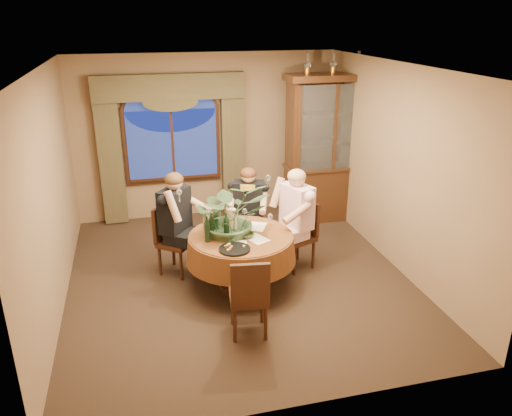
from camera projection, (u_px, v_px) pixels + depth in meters
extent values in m
plane|color=black|center=(238.00, 277.00, 6.87)|extent=(5.00, 5.00, 0.00)
plane|color=#856546|center=(207.00, 137.00, 8.61)|extent=(4.50, 0.00, 4.50)
plane|color=#856546|center=(397.00, 168.00, 6.86)|extent=(0.00, 5.00, 5.00)
plane|color=white|center=(235.00, 67.00, 5.84)|extent=(5.00, 5.00, 0.00)
cube|color=#453D24|center=(110.00, 157.00, 8.22)|extent=(0.38, 0.14, 2.32)
cube|color=#453D24|center=(233.00, 149.00, 8.68)|extent=(0.38, 0.14, 2.32)
cylinder|color=maroon|center=(241.00, 261.00, 6.50)|extent=(1.55, 1.55, 0.75)
cube|color=#311B0F|center=(329.00, 149.00, 8.43)|extent=(1.53, 0.60, 2.49)
cube|color=black|center=(297.00, 236.00, 6.97)|extent=(0.55, 0.55, 0.96)
cube|color=black|center=(246.00, 222.00, 7.43)|extent=(0.52, 0.52, 0.96)
cube|color=black|center=(176.00, 241.00, 6.83)|extent=(0.59, 0.59, 0.96)
cube|color=black|center=(249.00, 295.00, 5.52)|extent=(0.47, 0.47, 0.96)
imported|color=#3E5C38|center=(230.00, 187.00, 6.22)|extent=(0.95, 1.05, 0.82)
imported|color=#4F5F32|center=(247.00, 235.00, 6.29)|extent=(0.17, 0.17, 0.05)
cylinder|color=black|center=(235.00, 249.00, 5.95)|extent=(0.38, 0.38, 0.02)
cylinder|color=tan|center=(206.00, 223.00, 6.31)|extent=(0.07, 0.07, 0.33)
cylinder|color=black|center=(216.00, 220.00, 6.40)|extent=(0.07, 0.07, 0.33)
cylinder|color=black|center=(207.00, 229.00, 6.12)|extent=(0.07, 0.07, 0.33)
cylinder|color=black|center=(211.00, 226.00, 6.22)|extent=(0.07, 0.07, 0.33)
cylinder|color=black|center=(227.00, 226.00, 6.23)|extent=(0.07, 0.07, 0.33)
cube|color=white|center=(257.00, 239.00, 6.24)|extent=(0.32, 0.36, 0.00)
cube|color=white|center=(257.00, 227.00, 6.60)|extent=(0.32, 0.36, 0.00)
cube|color=white|center=(239.00, 245.00, 6.06)|extent=(0.26, 0.33, 0.00)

